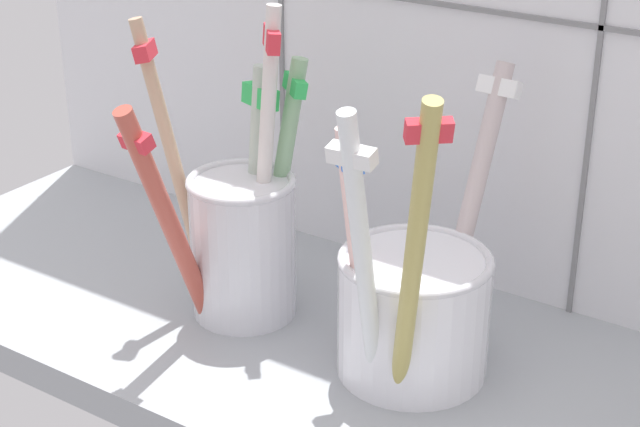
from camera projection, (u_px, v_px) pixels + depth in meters
The scene contains 3 objects.
counter_slab at pixel (324, 353), 60.84cm from camera, with size 64.00×22.00×2.00cm, color #9EA3A8.
toothbrush_cup_left at pixel (237, 234), 60.84cm from camera, with size 9.15×12.00×18.81cm.
toothbrush_cup_right at pixel (410, 306), 55.26cm from camera, with size 9.00×15.75×18.40cm.
Camera 1 is at (28.71, -43.17, 33.88)cm, focal length 58.32 mm.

